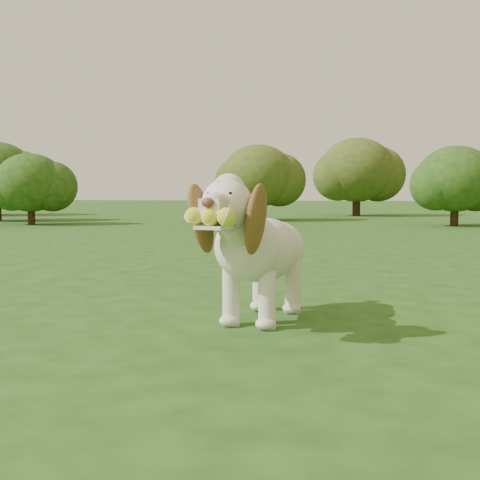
# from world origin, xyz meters

# --- Properties ---
(ground) EXTENTS (80.00, 80.00, 0.00)m
(ground) POSITION_xyz_m (0.00, 0.00, 0.00)
(ground) COLOR #204012
(ground) RESTS_ON ground
(dog) EXTENTS (0.49, 1.09, 0.71)m
(dog) POSITION_xyz_m (0.42, -0.25, 0.38)
(dog) COLOR silver
(dog) RESTS_ON ground
(shrub_a) EXTENTS (1.32, 1.32, 1.37)m
(shrub_a) POSITION_xyz_m (-5.33, 7.45, 0.81)
(shrub_a) COLOR #382314
(shrub_a) RESTS_ON ground
(shrub_b) EXTENTS (1.61, 1.61, 1.67)m
(shrub_b) POSITION_xyz_m (-1.33, 9.99, 0.98)
(shrub_b) COLOR #382314
(shrub_b) RESTS_ON ground
(shrub_c) EXTENTS (1.42, 1.42, 1.48)m
(shrub_c) POSITION_xyz_m (2.59, 8.55, 0.87)
(shrub_c) COLOR #382314
(shrub_c) RESTS_ON ground
(shrub_i) EXTENTS (1.97, 1.97, 2.04)m
(shrub_i) POSITION_xyz_m (0.77, 13.05, 1.20)
(shrub_i) COLOR #382314
(shrub_i) RESTS_ON ground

